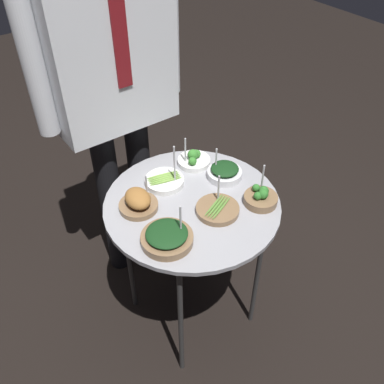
% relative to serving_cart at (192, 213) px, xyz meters
% --- Properties ---
extents(ground_plane, '(8.00, 8.00, 0.00)m').
position_rel_serving_cart_xyz_m(ground_plane, '(0.00, 0.00, -0.65)').
color(ground_plane, black).
extents(serving_cart, '(0.65, 0.65, 0.70)m').
position_rel_serving_cart_xyz_m(serving_cart, '(0.00, 0.00, 0.00)').
color(serving_cart, '#939399').
rests_on(serving_cart, ground_plane).
extents(bowl_asparagus_front_right, '(0.16, 0.16, 0.13)m').
position_rel_serving_cart_xyz_m(bowl_asparagus_front_right, '(0.04, -0.09, 0.07)').
color(bowl_asparagus_front_right, brown).
rests_on(bowl_asparagus_front_right, serving_cart).
extents(bowl_spinach_center, '(0.14, 0.14, 0.12)m').
position_rel_serving_cart_xyz_m(bowl_spinach_center, '(0.19, 0.04, 0.08)').
color(bowl_spinach_center, silver).
rests_on(bowl_spinach_center, serving_cart).
extents(bowl_roast_mid_right, '(0.14, 0.14, 0.13)m').
position_rel_serving_cart_xyz_m(bowl_roast_mid_right, '(-0.17, 0.09, 0.08)').
color(bowl_roast_mid_right, brown).
rests_on(bowl_roast_mid_right, serving_cart).
extents(bowl_asparagus_mid_left, '(0.15, 0.15, 0.18)m').
position_rel_serving_cart_xyz_m(bowl_asparagus_mid_left, '(-0.02, 0.15, 0.07)').
color(bowl_asparagus_mid_left, white).
rests_on(bowl_asparagus_mid_left, serving_cart).
extents(bowl_broccoli_front_left, '(0.12, 0.12, 0.15)m').
position_rel_serving_cart_xyz_m(bowl_broccoli_front_left, '(0.20, -0.15, 0.08)').
color(bowl_broccoli_front_left, brown).
rests_on(bowl_broccoli_front_left, serving_cart).
extents(bowl_spinach_near_rim, '(0.18, 0.18, 0.15)m').
position_rel_serving_cart_xyz_m(bowl_spinach_near_rim, '(-0.18, -0.11, 0.08)').
color(bowl_spinach_near_rim, brown).
rests_on(bowl_spinach_near_rim, serving_cart).
extents(bowl_broccoli_front_center, '(0.13, 0.13, 0.13)m').
position_rel_serving_cart_xyz_m(bowl_broccoli_front_center, '(0.14, 0.18, 0.07)').
color(bowl_broccoli_front_center, white).
rests_on(bowl_broccoli_front_center, serving_cart).
extents(waiter_figure, '(0.62, 0.23, 1.69)m').
position_rel_serving_cart_xyz_m(waiter_figure, '(-0.04, 0.47, 0.42)').
color(waiter_figure, black).
rests_on(waiter_figure, ground_plane).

